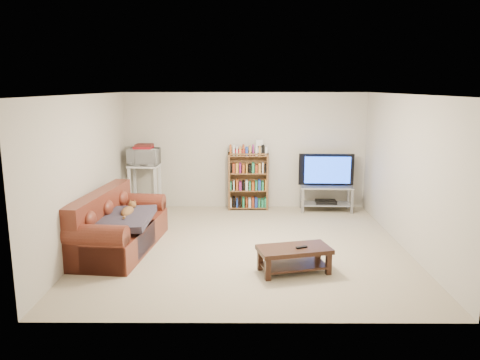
{
  "coord_description": "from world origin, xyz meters",
  "views": [
    {
      "loc": [
        -0.06,
        -7.16,
        2.52
      ],
      "look_at": [
        -0.1,
        0.4,
        1.0
      ],
      "focal_mm": 35.0,
      "sensor_mm": 36.0,
      "label": 1
    }
  ],
  "objects_px": {
    "bookshelf": "(248,180)",
    "sofa": "(116,229)",
    "tv_stand": "(326,194)",
    "coffee_table": "(294,255)"
  },
  "relations": [
    {
      "from": "tv_stand",
      "to": "coffee_table",
      "type": "bearing_deg",
      "value": -104.98
    },
    {
      "from": "bookshelf",
      "to": "sofa",
      "type": "bearing_deg",
      "value": -131.52
    },
    {
      "from": "bookshelf",
      "to": "tv_stand",
      "type": "bearing_deg",
      "value": -5.54
    },
    {
      "from": "sofa",
      "to": "tv_stand",
      "type": "distance_m",
      "value": 4.37
    },
    {
      "from": "coffee_table",
      "to": "bookshelf",
      "type": "height_order",
      "value": "bookshelf"
    },
    {
      "from": "sofa",
      "to": "coffee_table",
      "type": "relative_size",
      "value": 2.07
    },
    {
      "from": "tv_stand",
      "to": "bookshelf",
      "type": "relative_size",
      "value": 0.89
    },
    {
      "from": "sofa",
      "to": "tv_stand",
      "type": "relative_size",
      "value": 2.08
    },
    {
      "from": "tv_stand",
      "to": "bookshelf",
      "type": "bearing_deg",
      "value": 177.59
    },
    {
      "from": "tv_stand",
      "to": "bookshelf",
      "type": "xyz_separation_m",
      "value": [
        -1.6,
        0.13,
        0.26
      ]
    }
  ]
}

